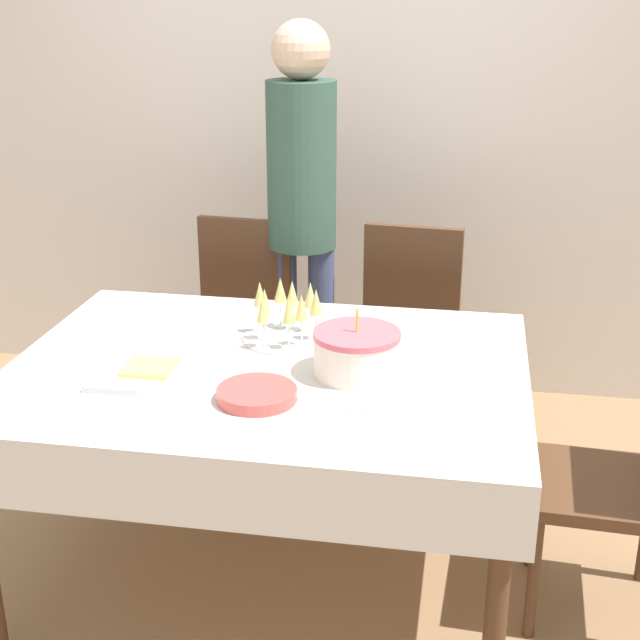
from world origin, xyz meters
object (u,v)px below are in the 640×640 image
at_px(dining_chair_right_end, 634,465).
at_px(birthday_cake, 357,353).
at_px(champagne_tray, 286,311).
at_px(person_standing, 302,195).
at_px(plate_stack_main, 257,394).
at_px(dining_chair_far_left, 238,326).
at_px(dining_chair_far_right, 406,337).

distance_m(dining_chair_right_end, birthday_cake, 0.89).
distance_m(champagne_tray, person_standing, 0.85).
bearing_deg(plate_stack_main, dining_chair_right_end, 12.68).
distance_m(birthday_cake, person_standing, 1.14).
xyz_separation_m(birthday_cake, champagne_tray, (-0.26, 0.24, 0.03)).
height_order(dining_chair_far_left, dining_chair_right_end, same).
distance_m(dining_chair_far_left, plate_stack_main, 1.24).
bearing_deg(person_standing, plate_stack_main, -84.68).
height_order(dining_chair_right_end, person_standing, person_standing).
xyz_separation_m(dining_chair_far_right, plate_stack_main, (-0.33, -1.15, 0.26)).
bearing_deg(dining_chair_right_end, dining_chair_far_left, 147.90).
bearing_deg(dining_chair_right_end, dining_chair_far_right, 129.58).
relative_size(dining_chair_far_right, dining_chair_right_end, 1.00).
height_order(dining_chair_far_left, champagne_tray, dining_chair_far_left).
height_order(plate_stack_main, person_standing, person_standing).
distance_m(champagne_tray, plate_stack_main, 0.47).
distance_m(dining_chair_far_right, plate_stack_main, 1.23).
relative_size(birthday_cake, person_standing, 0.15).
xyz_separation_m(birthday_cake, person_standing, (-0.37, 1.06, 0.23)).
relative_size(birthday_cake, plate_stack_main, 1.15).
relative_size(dining_chair_right_end, plate_stack_main, 4.20).
bearing_deg(dining_chair_far_right, plate_stack_main, -105.96).
relative_size(dining_chair_far_left, dining_chair_far_right, 1.00).
bearing_deg(person_standing, dining_chair_far_left, -152.40).
xyz_separation_m(birthday_cake, plate_stack_main, (-0.25, -0.23, -0.05)).
bearing_deg(champagne_tray, plate_stack_main, -88.46).
bearing_deg(champagne_tray, person_standing, 97.46).
relative_size(dining_chair_far_right, birthday_cake, 3.65).
xyz_separation_m(dining_chair_far_left, plate_stack_main, (0.37, -1.15, 0.26)).
bearing_deg(plate_stack_main, person_standing, 95.32).
distance_m(dining_chair_far_left, dining_chair_far_right, 0.70).
relative_size(dining_chair_right_end, person_standing, 0.55).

